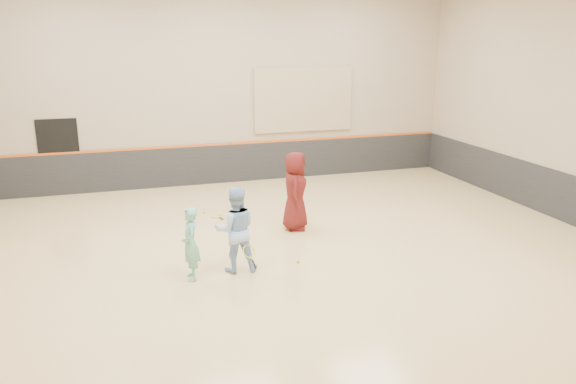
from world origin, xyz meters
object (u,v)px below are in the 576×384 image
object	(u,v)px
spare_racket	(217,215)
girl	(190,244)
instructor	(236,230)
young_man	(295,191)

from	to	relation	value
spare_racket	girl	bearing A→B (deg)	-107.59
girl	instructor	size ratio (longest dim) A/B	0.83
instructor	spare_racket	xyz separation A→B (m)	(0.25, 3.44, -0.81)
instructor	spare_racket	distance (m)	3.55
instructor	young_man	size ratio (longest dim) A/B	0.91
instructor	young_man	xyz separation A→B (m)	(1.86, 2.01, 0.08)
instructor	spare_racket	size ratio (longest dim) A/B	2.69
young_man	spare_racket	size ratio (longest dim) A/B	2.96
girl	young_man	world-z (taller)	young_man
girl	young_man	bearing A→B (deg)	129.52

